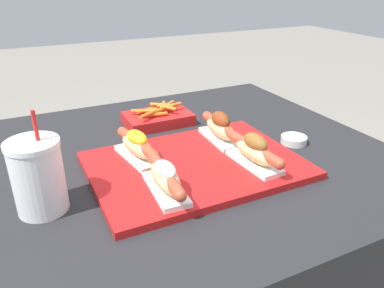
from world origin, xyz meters
name	(u,v)px	position (x,y,z in m)	size (l,w,h in m)	color
patio_table	(168,263)	(0.00, 0.00, 0.36)	(1.19, 0.96, 0.73)	#232326
serving_tray	(196,165)	(0.05, -0.09, 0.74)	(0.50, 0.36, 0.02)	red
hot_dog_0	(165,178)	(-0.07, -0.18, 0.78)	(0.07, 0.20, 0.07)	white
hot_dog_1	(255,151)	(0.17, -0.17, 0.78)	(0.07, 0.20, 0.08)	white
hot_dog_2	(137,146)	(-0.07, -0.01, 0.78)	(0.08, 0.20, 0.07)	white
hot_dog_3	(220,128)	(0.16, -0.01, 0.78)	(0.07, 0.20, 0.08)	white
sauce_bowl	(294,139)	(0.36, -0.08, 0.74)	(0.07, 0.07, 0.02)	silver
drink_cup	(38,176)	(-0.31, -0.11, 0.80)	(0.10, 0.10, 0.21)	white
fries_basket	(158,118)	(0.07, 0.22, 0.75)	(0.20, 0.14, 0.06)	red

